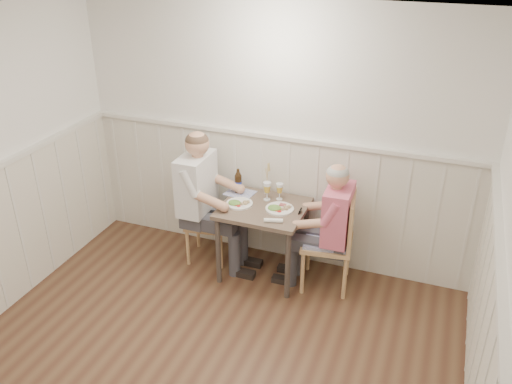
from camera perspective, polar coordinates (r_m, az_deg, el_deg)
room_shell at (r=3.31m, az=-10.39°, el=-3.91°), size 4.04×4.54×2.60m
wainscot at (r=4.27m, az=-4.82°, el=-9.12°), size 4.00×4.49×1.34m
dining_table at (r=5.18m, az=0.78°, el=-2.63°), size 0.79×0.70×0.75m
chair_right at (r=5.12m, az=8.21°, el=-4.81°), size 0.52×0.52×0.97m
chair_left at (r=5.54m, az=-5.60°, el=-2.69°), size 0.47×0.47×0.86m
man_in_pink at (r=5.08m, az=7.98°, el=-4.75°), size 0.61×0.43×1.31m
diner_cream at (r=5.40m, az=-5.74°, el=-1.85°), size 0.67×0.46×1.45m
plate_man at (r=5.07m, az=2.40°, el=-1.66°), size 0.27×0.27×0.07m
plate_diner at (r=5.16m, az=-1.92°, el=-1.14°), size 0.26×0.26×0.06m
beer_glass_a at (r=5.21m, az=2.50°, el=0.32°), size 0.07×0.07×0.17m
beer_glass_b at (r=5.20m, az=1.17°, el=0.40°), size 0.07×0.07×0.19m
beer_bottle at (r=5.35m, az=-1.89°, el=1.05°), size 0.07×0.07×0.25m
rolled_napkin at (r=4.86m, az=1.84°, el=-3.01°), size 0.17×0.08×0.04m
grass_vase at (r=5.32m, az=1.07°, el=1.41°), size 0.04×0.04×0.35m
gingham_mat at (r=5.38m, az=-1.69°, el=-0.11°), size 0.30×0.25×0.01m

